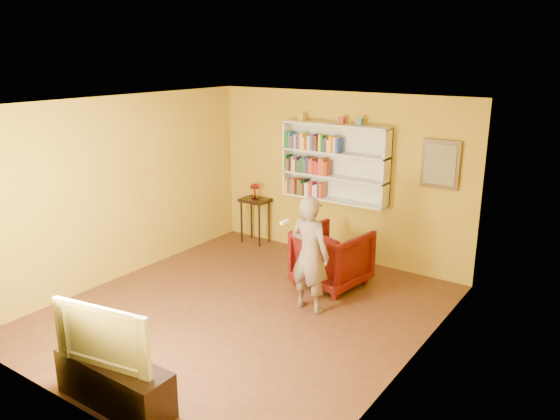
# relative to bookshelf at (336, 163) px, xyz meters

# --- Properties ---
(room_shell) EXTENTS (5.30, 5.80, 2.88)m
(room_shell) POSITION_rel_bookshelf_xyz_m (0.00, -2.41, -0.58)
(room_shell) COLOR #4A2918
(room_shell) RESTS_ON ground
(bookshelf) EXTENTS (1.80, 0.29, 1.23)m
(bookshelf) POSITION_rel_bookshelf_xyz_m (0.00, 0.00, 0.00)
(bookshelf) COLOR silver
(bookshelf) RESTS_ON room_shell
(books_row_lower) EXTENTS (0.69, 0.18, 0.27)m
(books_row_lower) POSITION_rel_bookshelf_xyz_m (-0.51, -0.11, -0.46)
(books_row_lower) COLOR yellow
(books_row_lower) RESTS_ON bookshelf
(books_row_middle) EXTENTS (0.78, 0.19, 0.27)m
(books_row_middle) POSITION_rel_bookshelf_xyz_m (-0.46, -0.10, -0.08)
(books_row_middle) COLOR #186C21
(books_row_middle) RESTS_ON bookshelf
(books_row_upper) EXTENTS (0.98, 0.19, 0.27)m
(books_row_upper) POSITION_rel_bookshelf_xyz_m (-0.38, -0.11, 0.30)
(books_row_upper) COLOR #186C21
(books_row_upper) RESTS_ON bookshelf
(ornament_left) EXTENTS (0.09, 0.09, 0.12)m
(ornament_left) POSITION_rel_bookshelf_xyz_m (-0.62, -0.06, 0.68)
(ornament_left) COLOR gold
(ornament_left) RESTS_ON bookshelf
(ornament_centre) EXTENTS (0.08, 0.08, 0.11)m
(ornament_centre) POSITION_rel_bookshelf_xyz_m (0.11, -0.06, 0.68)
(ornament_centre) COLOR maroon
(ornament_centre) RESTS_ON bookshelf
(ornament_right) EXTENTS (0.09, 0.09, 0.12)m
(ornament_right) POSITION_rel_bookshelf_xyz_m (0.41, -0.06, 0.68)
(ornament_right) COLOR slate
(ornament_right) RESTS_ON bookshelf
(framed_painting) EXTENTS (0.55, 0.05, 0.70)m
(framed_painting) POSITION_rel_bookshelf_xyz_m (1.65, 0.05, 0.16)
(framed_painting) COLOR #4F3516
(framed_painting) RESTS_ON room_shell
(console_table) EXTENTS (0.49, 0.38, 0.81)m
(console_table) POSITION_rel_bookshelf_xyz_m (-1.51, -0.16, -0.93)
(console_table) COLOR black
(console_table) RESTS_ON ground
(ruby_lustre) EXTENTS (0.17, 0.17, 0.27)m
(ruby_lustre) POSITION_rel_bookshelf_xyz_m (-1.51, -0.16, -0.59)
(ruby_lustre) COLOR maroon
(ruby_lustre) RESTS_ON console_table
(armchair) EXTENTS (1.03, 1.05, 0.85)m
(armchair) POSITION_rel_bookshelf_xyz_m (0.52, -0.99, -1.17)
(armchair) COLOR #3F0406
(armchair) RESTS_ON ground
(person) EXTENTS (0.59, 0.41, 1.55)m
(person) POSITION_rel_bookshelf_xyz_m (0.67, -1.87, -0.82)
(person) COLOR #6B594F
(person) RESTS_ON ground
(game_remote) EXTENTS (0.04, 0.15, 0.04)m
(game_remote) POSITION_rel_bookshelf_xyz_m (0.53, -2.24, -0.31)
(game_remote) COLOR white
(game_remote) RESTS_ON person
(tv_cabinet) EXTENTS (1.31, 0.39, 0.47)m
(tv_cabinet) POSITION_rel_bookshelf_xyz_m (0.20, -4.66, -1.36)
(tv_cabinet) COLOR black
(tv_cabinet) RESTS_ON ground
(television) EXTENTS (1.08, 0.33, 0.61)m
(television) POSITION_rel_bookshelf_xyz_m (0.20, -4.66, -0.82)
(television) COLOR black
(television) RESTS_ON tv_cabinet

